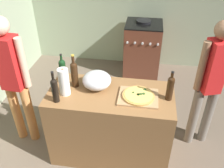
{
  "coord_description": "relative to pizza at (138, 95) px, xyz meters",
  "views": [
    {
      "loc": [
        0.34,
        -1.23,
        2.39
      ],
      "look_at": [
        0.02,
        0.87,
        0.93
      ],
      "focal_mm": 38.93,
      "sensor_mm": 36.0,
      "label": 1
    }
  ],
  "objects": [
    {
      "name": "wine_bottle_amber",
      "position": [
        -0.86,
        0.24,
        0.1
      ],
      "size": [
        0.07,
        0.07,
        0.31
      ],
      "color": "#143819",
      "rests_on": "counter"
    },
    {
      "name": "paper_towel_roll",
      "position": [
        -0.75,
        -0.04,
        0.12
      ],
      "size": [
        0.11,
        0.11,
        0.3
      ],
      "color": "white",
      "rests_on": "counter"
    },
    {
      "name": "wine_bottle_dark",
      "position": [
        0.3,
        0.03,
        0.12
      ],
      "size": [
        0.07,
        0.07,
        0.32
      ],
      "color": "#331E0F",
      "rests_on": "counter"
    },
    {
      "name": "person_in_red",
      "position": [
        0.76,
        0.38,
        -0.0
      ],
      "size": [
        0.35,
        0.25,
        1.6
      ],
      "color": "slate",
      "rests_on": "ground_plane"
    },
    {
      "name": "mixing_bowl",
      "position": [
        -0.45,
        0.12,
        0.06
      ],
      "size": [
        0.31,
        0.31,
        0.19
      ],
      "color": "#B2B2B7",
      "rests_on": "counter"
    },
    {
      "name": "wine_bottle_clear",
      "position": [
        -0.8,
        -0.17,
        0.11
      ],
      "size": [
        0.07,
        0.07,
        0.34
      ],
      "color": "black",
      "rests_on": "counter"
    },
    {
      "name": "ground_plane",
      "position": [
        -0.31,
        0.79,
        -0.92
      ],
      "size": [
        4.22,
        3.65,
        0.02
      ],
      "primitive_type": "cube",
      "color": "#6B5B4C"
    },
    {
      "name": "pizza",
      "position": [
        0.0,
        0.0,
        0.0
      ],
      "size": [
        0.33,
        0.33,
        0.03
      ],
      "color": "tan",
      "rests_on": "cutting_board"
    },
    {
      "name": "counter",
      "position": [
        -0.29,
        0.03,
        -0.47
      ],
      "size": [
        1.32,
        0.64,
        0.88
      ],
      "primitive_type": "cube",
      "color": "olive",
      "rests_on": "ground_plane"
    },
    {
      "name": "stove",
      "position": [
        -0.03,
        1.97,
        -0.44
      ],
      "size": [
        0.61,
        0.62,
        0.98
      ],
      "color": "brown",
      "rests_on": "ground_plane"
    },
    {
      "name": "cutting_board",
      "position": [
        -0.0,
        -0.0,
        -0.02
      ],
      "size": [
        0.4,
        0.32,
        0.02
      ],
      "primitive_type": "cube",
      "color": "tan",
      "rests_on": "counter"
    },
    {
      "name": "wine_bottle_green",
      "position": [
        -0.69,
        0.11,
        0.13
      ],
      "size": [
        0.07,
        0.07,
        0.38
      ],
      "color": "#331E0F",
      "rests_on": "counter"
    },
    {
      "name": "person_in_stripes",
      "position": [
        -1.39,
        0.1,
        0.03
      ],
      "size": [
        0.4,
        0.21,
        1.62
      ],
      "color": "#D88C4C",
      "rests_on": "ground_plane"
    }
  ]
}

